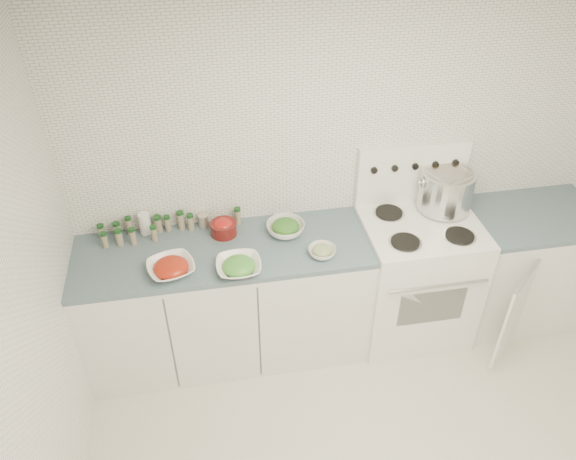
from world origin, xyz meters
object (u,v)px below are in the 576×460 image
Objects in this scene: stock_pot at (446,188)px; bowl_snowpea at (239,266)px; bowl_tomato at (171,268)px; stove at (414,274)px.

bowl_snowpea is (-1.42, -0.36, -0.15)m from stock_pot.
bowl_snowpea is at bearing -165.79° from stock_pot.
stock_pot reaches higher than bowl_tomato.
bowl_tomato reaches higher than bowl_snowpea.
stove is 1.32m from bowl_snowpea.
bowl_tomato is at bearing 171.81° from bowl_snowpea.
bowl_tomato is 0.40m from bowl_snowpea.
stove is 0.64m from stock_pot.
bowl_snowpea is (-1.22, -0.22, 0.44)m from stove.
bowl_tomato is (-1.62, -0.16, 0.44)m from stove.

